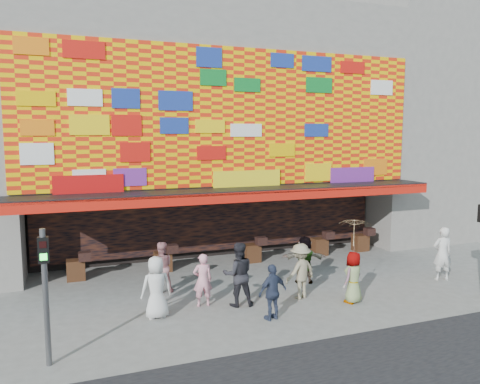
% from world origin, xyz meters
% --- Properties ---
extents(ground, '(90.00, 90.00, 0.00)m').
position_xyz_m(ground, '(0.00, 0.00, 0.00)').
color(ground, slate).
rests_on(ground, ground).
extents(shop_building, '(15.20, 9.40, 10.00)m').
position_xyz_m(shop_building, '(0.00, 8.18, 5.23)').
color(shop_building, gray).
rests_on(shop_building, ground).
extents(neighbor_right, '(11.00, 8.00, 12.00)m').
position_xyz_m(neighbor_right, '(13.00, 8.00, 6.00)').
color(neighbor_right, gray).
rests_on(neighbor_right, ground).
extents(signal_left, '(0.22, 0.20, 3.00)m').
position_xyz_m(signal_left, '(-6.20, -1.50, 1.86)').
color(signal_left, '#59595B').
rests_on(signal_left, ground).
extents(ped_a, '(0.87, 0.60, 1.70)m').
position_xyz_m(ped_a, '(-3.53, 0.31, 0.85)').
color(ped_a, silver).
rests_on(ped_a, ground).
extents(ped_b, '(0.59, 0.41, 1.55)m').
position_xyz_m(ped_b, '(-2.11, 0.73, 0.77)').
color(ped_b, pink).
rests_on(ped_b, ground).
extents(ped_c, '(1.02, 0.85, 1.87)m').
position_xyz_m(ped_c, '(-1.14, 0.40, 0.94)').
color(ped_c, black).
rests_on(ped_c, ground).
extents(ped_d, '(1.23, 0.92, 1.69)m').
position_xyz_m(ped_d, '(0.84, 0.31, 0.84)').
color(ped_d, gray).
rests_on(ped_d, ground).
extents(ped_e, '(0.95, 0.57, 1.52)m').
position_xyz_m(ped_e, '(-0.64, -0.90, 0.76)').
color(ped_e, '#2E3751').
rests_on(ped_e, ground).
extents(ped_f, '(1.56, 0.96, 1.60)m').
position_xyz_m(ped_f, '(1.67, 1.57, 0.80)').
color(ped_f, gray).
rests_on(ped_f, ground).
extents(ped_g, '(0.88, 0.75, 1.53)m').
position_xyz_m(ped_g, '(2.12, -0.57, 0.77)').
color(ped_g, gray).
rests_on(ped_g, ground).
extents(ped_h, '(0.75, 0.58, 1.84)m').
position_xyz_m(ped_h, '(6.21, 0.20, 0.92)').
color(ped_h, silver).
rests_on(ped_h, ground).
extents(ped_i, '(0.81, 0.64, 1.62)m').
position_xyz_m(ped_i, '(-3.01, 2.32, 0.81)').
color(ped_i, tan).
rests_on(ped_i, ground).
extents(parasol, '(1.18, 1.19, 1.77)m').
position_xyz_m(parasol, '(2.12, -0.57, 2.11)').
color(parasol, '#FFD3A0').
rests_on(parasol, ground).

